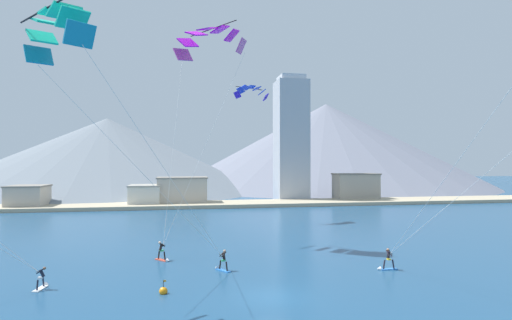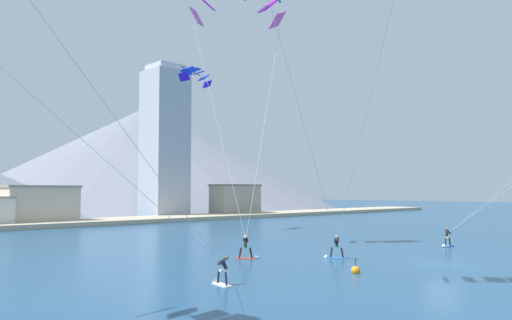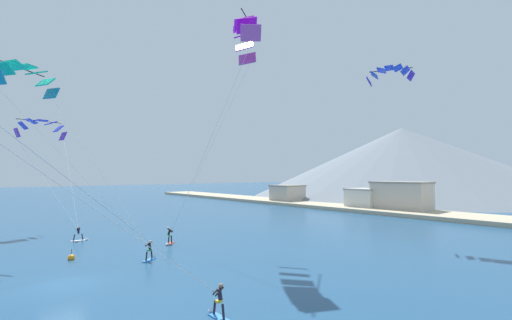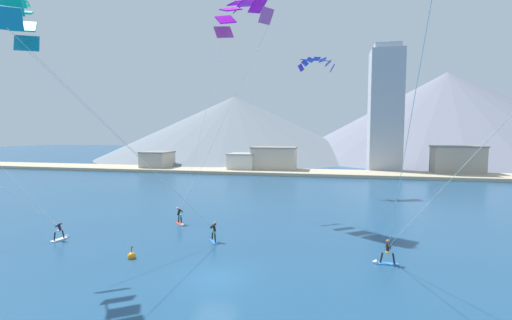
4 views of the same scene
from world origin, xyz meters
TOP-DOWN VIEW (x-y plane):
  - ground_plane at (0.00, 0.00)m, footprint 400.00×400.00m
  - kitesurfer_near_lead at (10.59, 4.77)m, footprint 1.75×0.56m
  - kitesurfer_near_trail at (-2.65, 7.00)m, footprint 1.34×1.64m
  - kitesurfer_mid_center at (-7.51, 11.08)m, footprint 1.47×1.55m
  - kitesurfer_far_left at (-15.37, 4.63)m, footprint 0.71×1.78m
  - parafoil_kite_near_trail at (-12.84, -0.93)m, footprint 12.76×10.76m
  - parafoil_kite_mid_center at (-3.02, 17.50)m, footprint 8.41×9.73m
  - parafoil_kite_distant_high_outer at (4.42, 34.20)m, footprint 5.57×3.33m
  - race_marker_buoy at (-7.03, 1.94)m, footprint 0.56×0.56m
  - shoreline_strip at (0.00, 55.13)m, footprint 180.00×10.00m
  - shore_building_harbour_front at (-5.94, 57.47)m, footprint 10.18×5.94m
  - shore_building_promenade_mid at (32.56, 58.95)m, footprint 9.96×5.02m
  - shore_building_quay_east at (-13.25, 57.22)m, footprint 6.22×6.98m
  - shore_building_quay_west at (-34.56, 56.29)m, footprint 6.53×6.97m
  - highrise_tower at (18.58, 62.97)m, footprint 7.00×7.00m
  - mountain_peak_west_ridge at (-29.06, 104.81)m, footprint 97.37×97.37m
  - mountain_peak_central_summit at (47.10, 117.25)m, footprint 114.32×114.32m

SIDE VIEW (x-z plane):
  - ground_plane at x=0.00m, z-range 0.00..0.00m
  - race_marker_buoy at x=-7.03m, z-range -0.35..0.67m
  - shoreline_strip at x=0.00m, z-range 0.00..0.70m
  - kitesurfer_far_left at x=-15.37m, z-range -0.37..1.25m
  - kitesurfer_near_trail at x=-2.65m, z-range -0.36..1.39m
  - kitesurfer_near_lead at x=10.59m, z-range -0.36..1.43m
  - kitesurfer_mid_center at x=-7.51m, z-range -0.34..1.47m
  - shore_building_quay_east at x=-13.25m, z-range 0.01..4.28m
  - shore_building_quay_west at x=-34.56m, z-range 0.01..4.47m
  - shore_building_harbour_front at x=-5.94m, z-range 0.01..5.80m
  - shore_building_promenade_mid at x=32.56m, z-range 0.01..6.32m
  - mountain_peak_west_ridge at x=-29.06m, z-range 0.00..22.50m
  - highrise_tower at x=18.58m, z-range -0.21..28.39m
  - mountain_peak_central_summit at x=47.10m, z-range 0.00..30.75m
  - parafoil_kite_near_trail at x=-12.84m, z-range 8.33..24.41m
  - parafoil_kite_distant_high_outer at x=4.42m, z-range 18.58..20.67m
  - parafoil_kite_mid_center at x=-3.02m, z-range 10.96..32.99m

